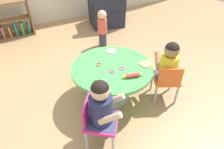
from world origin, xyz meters
TOP-DOWN VIEW (x-y plane):
  - ground_plane at (0.00, 0.00)m, footprint 10.00×10.00m
  - craft_table at (0.00, 0.00)m, footprint 0.97×0.97m
  - child_chair_left at (-0.44, -0.50)m, footprint 0.42×0.42m
  - seated_child_left at (-0.41, -0.52)m, footprint 0.44×0.43m
  - child_chair_right at (0.56, -0.35)m, footprint 0.41×0.41m
  - seated_child_right at (0.58, -0.32)m, footprint 0.40×0.43m
  - bookshelf_low at (-0.93, 2.55)m, footprint 0.93×0.28m
  - armchair_dark at (1.09, 2.15)m, footprint 0.85×0.87m
  - toddler_standing at (0.54, 1.30)m, footprint 0.17×0.17m
  - rolling_pin at (0.09, -0.29)m, footprint 0.23×0.09m
  - craft_scissors at (-0.28, -0.17)m, footprint 0.14×0.08m
  - playdough_blob_0 at (0.36, -0.17)m, footprint 0.14×0.14m
  - playdough_blob_1 at (0.16, 0.30)m, footprint 0.13×0.13m
  - cookie_cutter_0 at (-0.06, -0.10)m, footprint 0.06×0.06m
  - cookie_cutter_1 at (0.07, -0.10)m, footprint 0.06×0.06m
  - cookie_cutter_2 at (-0.12, 0.11)m, footprint 0.07×0.07m

SIDE VIEW (x-z plane):
  - ground_plane at x=0.00m, z-range 0.00..0.00m
  - bookshelf_low at x=-0.93m, z-range -0.05..0.65m
  - child_chair_left at x=-0.44m, z-range 0.04..0.57m
  - child_chair_right at x=0.56m, z-range 0.04..0.57m
  - armchair_dark at x=1.09m, z-range -0.12..0.73m
  - toddler_standing at x=0.54m, z-range 0.02..0.70m
  - craft_table at x=0.00m, z-range 0.14..0.62m
  - craft_scissors at x=-0.28m, z-range 0.48..0.49m
  - cookie_cutter_0 at x=-0.06m, z-range 0.48..0.49m
  - cookie_cutter_1 at x=0.07m, z-range 0.48..0.49m
  - cookie_cutter_2 at x=-0.12m, z-range 0.48..0.49m
  - playdough_blob_1 at x=0.16m, z-range 0.48..0.49m
  - playdough_blob_0 at x=0.36m, z-range 0.48..0.50m
  - rolling_pin at x=0.09m, z-range 0.48..0.53m
  - seated_child_left at x=-0.41m, z-range 0.28..0.79m
  - seated_child_right at x=0.58m, z-range 0.28..0.79m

